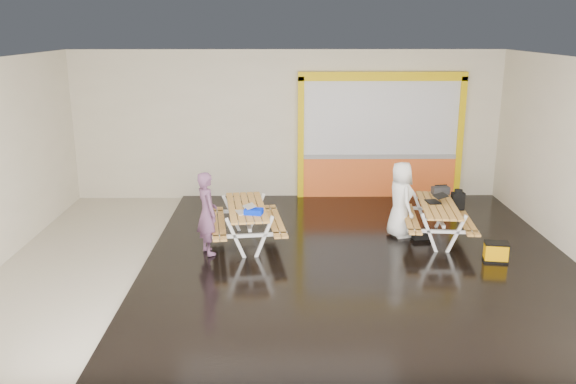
{
  "coord_description": "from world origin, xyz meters",
  "views": [
    {
      "loc": [
        -0.11,
        -9.99,
        4.03
      ],
      "look_at": [
        0.0,
        0.9,
        1.0
      ],
      "focal_mm": 37.51,
      "sensor_mm": 36.0,
      "label": 1
    }
  ],
  "objects_px": {
    "laptop_right": "(436,200)",
    "toolbox": "(441,190)",
    "person_right": "(401,200)",
    "blue_pouch": "(254,211)",
    "picnic_table_left": "(247,215)",
    "dark_case": "(421,235)",
    "laptop_left": "(245,210)",
    "person_left": "(207,213)",
    "backpack": "(458,200)",
    "fluke_bag": "(496,252)",
    "picnic_table_right": "(438,213)"
  },
  "relations": [
    {
      "from": "blue_pouch",
      "to": "backpack",
      "type": "relative_size",
      "value": 0.77
    },
    {
      "from": "picnic_table_left",
      "to": "toolbox",
      "type": "bearing_deg",
      "value": 13.01
    },
    {
      "from": "backpack",
      "to": "laptop_right",
      "type": "bearing_deg",
      "value": -146.29
    },
    {
      "from": "person_right",
      "to": "blue_pouch",
      "type": "height_order",
      "value": "person_right"
    },
    {
      "from": "fluke_bag",
      "to": "backpack",
      "type": "bearing_deg",
      "value": 97.76
    },
    {
      "from": "picnic_table_right",
      "to": "dark_case",
      "type": "height_order",
      "value": "picnic_table_right"
    },
    {
      "from": "toolbox",
      "to": "person_left",
      "type": "bearing_deg",
      "value": -162.33
    },
    {
      "from": "picnic_table_right",
      "to": "toolbox",
      "type": "relative_size",
      "value": 5.46
    },
    {
      "from": "toolbox",
      "to": "backpack",
      "type": "bearing_deg",
      "value": -33.82
    },
    {
      "from": "person_left",
      "to": "backpack",
      "type": "bearing_deg",
      "value": -102.37
    },
    {
      "from": "laptop_right",
      "to": "person_right",
      "type": "bearing_deg",
      "value": 175.76
    },
    {
      "from": "person_right",
      "to": "dark_case",
      "type": "height_order",
      "value": "person_right"
    },
    {
      "from": "picnic_table_left",
      "to": "picnic_table_right",
      "type": "xyz_separation_m",
      "value": [
        3.64,
        0.19,
        -0.02
      ]
    },
    {
      "from": "toolbox",
      "to": "backpack",
      "type": "distance_m",
      "value": 0.39
    },
    {
      "from": "laptop_left",
      "to": "laptop_right",
      "type": "distance_m",
      "value": 3.7
    },
    {
      "from": "person_right",
      "to": "picnic_table_left",
      "type": "bearing_deg",
      "value": 83.95
    },
    {
      "from": "laptop_right",
      "to": "picnic_table_left",
      "type": "bearing_deg",
      "value": -174.83
    },
    {
      "from": "laptop_right",
      "to": "fluke_bag",
      "type": "distance_m",
      "value": 1.62
    },
    {
      "from": "picnic_table_left",
      "to": "fluke_bag",
      "type": "height_order",
      "value": "picnic_table_left"
    },
    {
      "from": "picnic_table_left",
      "to": "blue_pouch",
      "type": "relative_size",
      "value": 6.59
    },
    {
      "from": "laptop_left",
      "to": "picnic_table_right",
      "type": "bearing_deg",
      "value": 9.2
    },
    {
      "from": "toolbox",
      "to": "dark_case",
      "type": "relative_size",
      "value": 1.09
    },
    {
      "from": "picnic_table_right",
      "to": "toolbox",
      "type": "bearing_deg",
      "value": 72.95
    },
    {
      "from": "person_right",
      "to": "toolbox",
      "type": "bearing_deg",
      "value": -73.64
    },
    {
      "from": "backpack",
      "to": "fluke_bag",
      "type": "distance_m",
      "value": 1.74
    },
    {
      "from": "laptop_left",
      "to": "backpack",
      "type": "relative_size",
      "value": 0.96
    },
    {
      "from": "blue_pouch",
      "to": "laptop_right",
      "type": "bearing_deg",
      "value": 13.17
    },
    {
      "from": "picnic_table_right",
      "to": "laptop_left",
      "type": "bearing_deg",
      "value": -170.8
    },
    {
      "from": "person_right",
      "to": "laptop_left",
      "type": "distance_m",
      "value": 3.06
    },
    {
      "from": "person_left",
      "to": "fluke_bag",
      "type": "height_order",
      "value": "person_left"
    },
    {
      "from": "laptop_left",
      "to": "fluke_bag",
      "type": "distance_m",
      "value": 4.47
    },
    {
      "from": "dark_case",
      "to": "picnic_table_left",
      "type": "bearing_deg",
      "value": -176.32
    },
    {
      "from": "picnic_table_left",
      "to": "fluke_bag",
      "type": "bearing_deg",
      "value": -12.53
    },
    {
      "from": "person_right",
      "to": "laptop_left",
      "type": "xyz_separation_m",
      "value": [
        -2.96,
        -0.78,
        0.04
      ]
    },
    {
      "from": "toolbox",
      "to": "fluke_bag",
      "type": "bearing_deg",
      "value": -74.14
    },
    {
      "from": "picnic_table_left",
      "to": "person_left",
      "type": "xyz_separation_m",
      "value": [
        -0.66,
        -0.55,
        0.22
      ]
    },
    {
      "from": "laptop_right",
      "to": "backpack",
      "type": "bearing_deg",
      "value": 33.71
    },
    {
      "from": "picnic_table_left",
      "to": "backpack",
      "type": "height_order",
      "value": "backpack"
    },
    {
      "from": "person_left",
      "to": "backpack",
      "type": "height_order",
      "value": "person_left"
    },
    {
      "from": "dark_case",
      "to": "person_right",
      "type": "bearing_deg",
      "value": 157.71
    },
    {
      "from": "blue_pouch",
      "to": "dark_case",
      "type": "height_order",
      "value": "blue_pouch"
    },
    {
      "from": "laptop_left",
      "to": "toolbox",
      "type": "xyz_separation_m",
      "value": [
        3.86,
        1.29,
        -0.0
      ]
    },
    {
      "from": "toolbox",
      "to": "dark_case",
      "type": "bearing_deg",
      "value": -126.97
    },
    {
      "from": "person_left",
      "to": "dark_case",
      "type": "xyz_separation_m",
      "value": [
        4.01,
        0.76,
        -0.7
      ]
    },
    {
      "from": "picnic_table_left",
      "to": "person_left",
      "type": "height_order",
      "value": "person_left"
    },
    {
      "from": "person_left",
      "to": "laptop_left",
      "type": "distance_m",
      "value": 0.68
    },
    {
      "from": "picnic_table_left",
      "to": "laptop_left",
      "type": "bearing_deg",
      "value": -90.5
    },
    {
      "from": "blue_pouch",
      "to": "backpack",
      "type": "bearing_deg",
      "value": 16.3
    },
    {
      "from": "picnic_table_left",
      "to": "person_right",
      "type": "xyz_separation_m",
      "value": [
        2.95,
        0.38,
        0.18
      ]
    },
    {
      "from": "laptop_right",
      "to": "toolbox",
      "type": "height_order",
      "value": "toolbox"
    }
  ]
}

